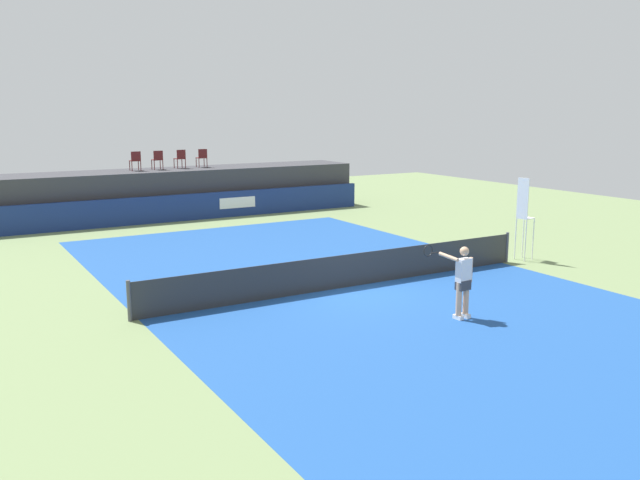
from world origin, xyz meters
name	(u,v)px	position (x,y,z in m)	size (l,w,h in m)	color
ground_plane	(298,266)	(0.00, 3.00, 0.00)	(48.00, 48.00, 0.00)	#6B7F51
court_inner	(349,287)	(0.00, 0.00, 0.00)	(12.00, 22.00, 0.00)	#1C478C
sponsor_wall	(188,207)	(0.01, 13.50, 0.60)	(18.00, 0.22, 1.20)	navy
spectator_platform	(174,192)	(0.00, 15.30, 1.10)	(18.00, 2.80, 2.20)	#38383D
spectator_chair_far_left	(135,160)	(-1.78, 15.27, 2.69)	(0.44, 0.44, 0.89)	#561919
spectator_chair_left	(158,159)	(-0.73, 15.32, 2.69)	(0.44, 0.44, 0.89)	#561919
spectator_chair_center	(180,158)	(0.42, 15.49, 2.69)	(0.48, 0.48, 0.89)	#561919
spectator_chair_right	(202,157)	(1.52, 15.52, 2.69)	(0.45, 0.45, 0.89)	#561919
umpire_chair	(524,213)	(6.88, -0.01, 1.59)	(0.48, 0.48, 2.76)	white
tennis_net	(349,271)	(0.00, 0.00, 0.47)	(12.40, 0.02, 0.95)	#2D2D2D
net_post_near	(129,301)	(-6.20, 0.00, 0.50)	(0.10, 0.10, 1.00)	#4C4C51
net_post_far	(507,247)	(6.20, 0.00, 0.50)	(0.10, 0.10, 1.00)	#4C4C51
tennis_player	(462,280)	(0.76, -3.82, 0.96)	(0.74, 1.13, 1.77)	white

